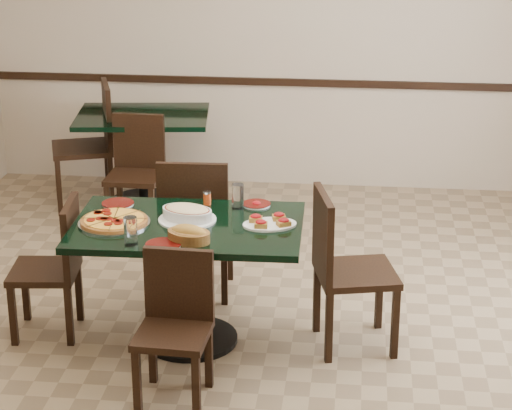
# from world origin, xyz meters

# --- Properties ---
(floor) EXTENTS (5.50, 5.50, 0.00)m
(floor) POSITION_xyz_m (0.00, 0.00, 0.00)
(floor) COLOR #7C6647
(floor) RESTS_ON ground
(room_shell) EXTENTS (5.50, 5.50, 5.50)m
(room_shell) POSITION_xyz_m (1.02, 1.73, 1.17)
(room_shell) COLOR white
(room_shell) RESTS_ON floor
(main_table) EXTENTS (1.33, 0.87, 0.75)m
(main_table) POSITION_xyz_m (-0.33, -0.20, 0.57)
(main_table) COLOR black
(main_table) RESTS_ON floor
(back_table) EXTENTS (1.12, 0.87, 0.75)m
(back_table) POSITION_xyz_m (-1.10, 2.13, 0.52)
(back_table) COLOR black
(back_table) RESTS_ON floor
(chair_far) EXTENTS (0.46, 0.46, 0.95)m
(chair_far) POSITION_xyz_m (-0.39, 0.41, 0.54)
(chair_far) COLOR black
(chair_far) RESTS_ON floor
(chair_near) EXTENTS (0.39, 0.39, 0.80)m
(chair_near) POSITION_xyz_m (-0.30, -0.79, 0.44)
(chair_near) COLOR black
(chair_near) RESTS_ON floor
(chair_right) EXTENTS (0.53, 0.53, 0.95)m
(chair_right) POSITION_xyz_m (0.56, -0.16, 0.54)
(chair_right) COLOR black
(chair_right) RESTS_ON floor
(chair_left) EXTENTS (0.43, 0.43, 0.84)m
(chair_left) POSITION_xyz_m (-1.13, -0.17, 0.47)
(chair_left) COLOR black
(chair_left) RESTS_ON floor
(back_chair_near) EXTENTS (0.41, 0.41, 0.86)m
(back_chair_near) POSITION_xyz_m (-1.05, 1.66, 0.48)
(back_chair_near) COLOR black
(back_chair_near) RESTS_ON floor
(back_chair_left) EXTENTS (0.59, 0.59, 1.00)m
(back_chair_left) POSITION_xyz_m (-1.49, 2.06, 0.57)
(back_chair_left) COLOR black
(back_chair_left) RESTS_ON floor
(pepperoni_pizza) EXTENTS (0.41, 0.41, 0.04)m
(pepperoni_pizza) POSITION_xyz_m (-0.75, -0.24, 0.77)
(pepperoni_pizza) COLOR silver
(pepperoni_pizza) RESTS_ON main_table
(lasagna_casserole) EXTENTS (0.35, 0.34, 0.09)m
(lasagna_casserole) POSITION_xyz_m (-0.34, -0.15, 0.80)
(lasagna_casserole) COLOR silver
(lasagna_casserole) RESTS_ON main_table
(bread_basket) EXTENTS (0.28, 0.23, 0.10)m
(bread_basket) POSITION_xyz_m (-0.28, -0.46, 0.79)
(bread_basket) COLOR brown
(bread_basket) RESTS_ON main_table
(bruschetta_platter) EXTENTS (0.36, 0.29, 0.05)m
(bruschetta_platter) POSITION_xyz_m (0.14, -0.18, 0.77)
(bruschetta_platter) COLOR silver
(bruschetta_platter) RESTS_ON main_table
(side_plate_near) EXTENTS (0.20, 0.20, 0.02)m
(side_plate_near) POSITION_xyz_m (-0.40, -0.54, 0.76)
(side_plate_near) COLOR silver
(side_plate_near) RESTS_ON main_table
(side_plate_far_r) EXTENTS (0.17, 0.17, 0.03)m
(side_plate_far_r) POSITION_xyz_m (0.03, 0.14, 0.76)
(side_plate_far_r) COLOR silver
(side_plate_far_r) RESTS_ON main_table
(side_plate_far_l) EXTENTS (0.19, 0.19, 0.02)m
(side_plate_far_l) POSITION_xyz_m (-0.80, 0.06, 0.76)
(side_plate_far_l) COLOR silver
(side_plate_far_l) RESTS_ON main_table
(napkin_setting) EXTENTS (0.19, 0.19, 0.01)m
(napkin_setting) POSITION_xyz_m (-0.40, -0.53, 0.75)
(napkin_setting) COLOR silver
(napkin_setting) RESTS_ON main_table
(water_glass_a) EXTENTS (0.07, 0.07, 0.15)m
(water_glass_a) POSITION_xyz_m (-0.07, 0.08, 0.83)
(water_glass_a) COLOR silver
(water_glass_a) RESTS_ON main_table
(water_glass_b) EXTENTS (0.07, 0.07, 0.16)m
(water_glass_b) POSITION_xyz_m (-0.58, -0.53, 0.83)
(water_glass_b) COLOR silver
(water_glass_b) RESTS_ON main_table
(pepper_shaker) EXTENTS (0.05, 0.05, 0.08)m
(pepper_shaker) POSITION_xyz_m (-0.27, 0.13, 0.79)
(pepper_shaker) COLOR #C74E15
(pepper_shaker) RESTS_ON main_table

